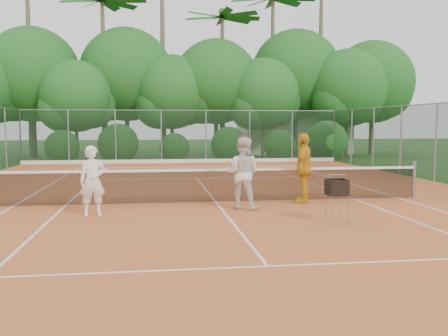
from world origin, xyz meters
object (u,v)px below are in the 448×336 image
(player_white, at_px, (93,181))
(player_center_grp, at_px, (242,173))
(player_yellow, at_px, (304,168))
(ball_hopper, at_px, (337,188))

(player_white, relative_size, player_center_grp, 0.89)
(player_yellow, bearing_deg, player_white, -49.85)
(player_white, distance_m, ball_hopper, 5.75)
(player_center_grp, bearing_deg, player_white, -173.55)
(player_center_grp, relative_size, ball_hopper, 1.96)
(player_center_grp, xyz_separation_m, player_yellow, (1.88, 0.77, 0.04))
(player_white, xyz_separation_m, ball_hopper, (5.51, -1.62, -0.07))
(player_white, distance_m, player_yellow, 5.74)
(player_white, bearing_deg, ball_hopper, -28.05)
(ball_hopper, bearing_deg, player_yellow, 103.16)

